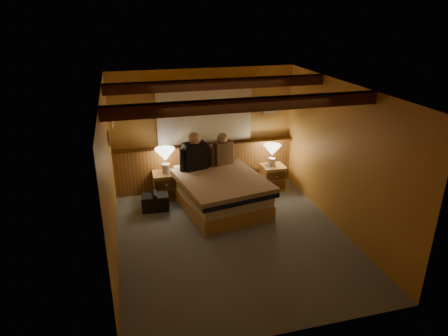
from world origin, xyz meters
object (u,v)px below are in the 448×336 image
object	(u,v)px
person_left	(195,154)
person_right	(222,151)
nightstand_left	(166,185)
lamp_right	(272,151)
bed	(220,192)
lamp_left	(165,156)
nightstand_right	(273,177)
duffel_bag	(155,202)

from	to	relation	value
person_left	person_right	world-z (taller)	person_left
nightstand_left	lamp_right	xyz separation A→B (m)	(2.12, -0.15, 0.55)
bed	person_left	size ratio (longest dim) A/B	2.73
lamp_left	person_right	size ratio (longest dim) A/B	0.76
nightstand_left	bed	bearing A→B (deg)	-36.21
person_right	bed	bearing A→B (deg)	-125.84
person_left	bed	bearing A→B (deg)	-64.75
nightstand_right	person_right	world-z (taller)	person_right
person_left	person_right	xyz separation A→B (m)	(0.57, 0.13, -0.04)
lamp_right	nightstand_right	bearing A→B (deg)	19.73
bed	lamp_right	world-z (taller)	lamp_right
nightstand_left	person_left	size ratio (longest dim) A/B	0.69
nightstand_left	duffel_bag	size ratio (longest dim) A/B	1.02
nightstand_left	lamp_left	bearing A→B (deg)	-22.00
duffel_bag	bed	bearing A→B (deg)	-7.90
nightstand_left	lamp_right	world-z (taller)	lamp_right
lamp_right	person_left	xyz separation A→B (m)	(-1.56, -0.05, 0.10)
bed	nightstand_right	xyz separation A→B (m)	(1.24, 0.55, -0.07)
bed	person_right	distance (m)	0.85
lamp_right	bed	bearing A→B (deg)	-156.04
bed	person_left	world-z (taller)	person_left
bed	nightstand_right	bearing A→B (deg)	13.80
lamp_right	duffel_bag	bearing A→B (deg)	-172.32
bed	lamp_left	xyz separation A→B (m)	(-0.89, 0.67, 0.53)
bed	lamp_right	bearing A→B (deg)	13.96
nightstand_right	lamp_right	distance (m)	0.56
person_right	duffel_bag	world-z (taller)	person_right
nightstand_left	person_left	xyz separation A→B (m)	(0.55, -0.20, 0.66)
person_left	duffel_bag	world-z (taller)	person_left
lamp_left	person_right	xyz separation A→B (m)	(1.10, -0.06, 0.02)
lamp_right	person_left	world-z (taller)	person_left
nightstand_right	lamp_left	world-z (taller)	lamp_left
nightstand_right	nightstand_left	bearing A→B (deg)	176.80
lamp_left	lamp_right	size ratio (longest dim) A/B	1.10
bed	lamp_left	distance (m)	1.24
bed	lamp_left	size ratio (longest dim) A/B	4.09
duffel_bag	lamp_right	bearing A→B (deg)	10.10
person_left	duffel_bag	bearing A→B (deg)	-172.86
nightstand_left	nightstand_right	size ratio (longest dim) A/B	1.03
nightstand_right	person_right	size ratio (longest dim) A/B	0.76
bed	nightstand_left	world-z (taller)	bed
bed	nightstand_left	distance (m)	1.15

